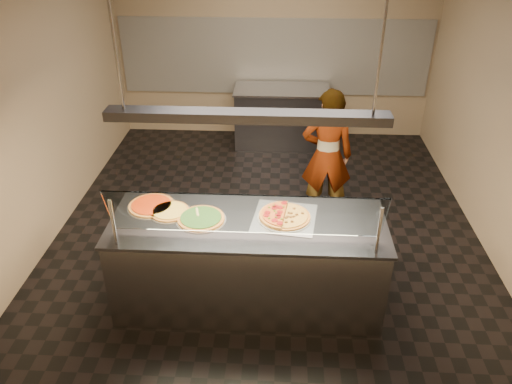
# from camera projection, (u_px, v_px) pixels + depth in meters

# --- Properties ---
(ground) EXTENTS (5.00, 6.00, 0.02)m
(ground) POSITION_uv_depth(u_px,v_px,m) (267.00, 232.00, 6.01)
(ground) COLOR black
(ground) RESTS_ON ground
(wall_back) EXTENTS (5.00, 0.02, 3.00)m
(wall_back) POSITION_uv_depth(u_px,v_px,m) (275.00, 44.00, 7.84)
(wall_back) COLOR #9C8465
(wall_back) RESTS_ON ground
(wall_front) EXTENTS (5.00, 0.02, 3.00)m
(wall_front) POSITION_uv_depth(u_px,v_px,m) (250.00, 323.00, 2.66)
(wall_front) COLOR #9C8465
(wall_front) RESTS_ON ground
(wall_left) EXTENTS (0.02, 6.00, 3.00)m
(wall_left) POSITION_uv_depth(u_px,v_px,m) (36.00, 110.00, 5.37)
(wall_left) COLOR #9C8465
(wall_left) RESTS_ON ground
(wall_right) EXTENTS (0.02, 6.00, 3.00)m
(wall_right) POSITION_uv_depth(u_px,v_px,m) (512.00, 119.00, 5.13)
(wall_right) COLOR #9C8465
(wall_right) RESTS_ON ground
(tile_band) EXTENTS (4.90, 0.02, 1.20)m
(tile_band) POSITION_uv_depth(u_px,v_px,m) (274.00, 57.00, 7.92)
(tile_band) COLOR silver
(tile_band) RESTS_ON wall_back
(serving_counter) EXTENTS (2.51, 0.94, 0.93)m
(serving_counter) POSITION_uv_depth(u_px,v_px,m) (248.00, 262.00, 4.75)
(serving_counter) COLOR #B7B7BC
(serving_counter) RESTS_ON ground
(sneeze_guard) EXTENTS (2.27, 0.18, 0.54)m
(sneeze_guard) POSITION_uv_depth(u_px,v_px,m) (245.00, 215.00, 4.07)
(sneeze_guard) COLOR #B7B7BC
(sneeze_guard) RESTS_ON serving_counter
(perforated_tray) EXTENTS (0.63, 0.63, 0.01)m
(perforated_tray) POSITION_uv_depth(u_px,v_px,m) (284.00, 217.00, 4.57)
(perforated_tray) COLOR silver
(perforated_tray) RESTS_ON serving_counter
(half_pizza_pepperoni) EXTENTS (0.29, 0.49, 0.05)m
(half_pizza_pepperoni) POSITION_uv_depth(u_px,v_px,m) (272.00, 214.00, 4.56)
(half_pizza_pepperoni) COLOR #9E5B22
(half_pizza_pepperoni) RESTS_ON perforated_tray
(half_pizza_sausage) EXTENTS (0.29, 0.49, 0.04)m
(half_pizza_sausage) POSITION_uv_depth(u_px,v_px,m) (297.00, 216.00, 4.55)
(half_pizza_sausage) COLOR #9E5B22
(half_pizza_sausage) RESTS_ON perforated_tray
(pizza_spinach) EXTENTS (0.46, 0.46, 0.03)m
(pizza_spinach) POSITION_uv_depth(u_px,v_px,m) (201.00, 218.00, 4.54)
(pizza_spinach) COLOR silver
(pizza_spinach) RESTS_ON serving_counter
(pizza_cheese) EXTENTS (0.39, 0.39, 0.03)m
(pizza_cheese) POSITION_uv_depth(u_px,v_px,m) (170.00, 211.00, 4.65)
(pizza_cheese) COLOR silver
(pizza_cheese) RESTS_ON serving_counter
(pizza_tomato) EXTENTS (0.46, 0.46, 0.03)m
(pizza_tomato) POSITION_uv_depth(u_px,v_px,m) (152.00, 205.00, 4.74)
(pizza_tomato) COLOR silver
(pizza_tomato) RESTS_ON serving_counter
(pizza_spatula) EXTENTS (0.22, 0.22, 0.02)m
(pizza_spatula) POSITION_uv_depth(u_px,v_px,m) (202.00, 214.00, 4.57)
(pizza_spatula) COLOR #B7B7BC
(pizza_spatula) RESTS_ON pizza_spinach
(prep_table) EXTENTS (1.48, 0.74, 0.93)m
(prep_table) POSITION_uv_depth(u_px,v_px,m) (281.00, 117.00, 7.96)
(prep_table) COLOR #3D3D43
(prep_table) RESTS_ON ground
(worker) EXTENTS (0.61, 0.40, 1.66)m
(worker) POSITION_uv_depth(u_px,v_px,m) (327.00, 156.00, 5.91)
(worker) COLOR #3B3640
(worker) RESTS_ON ground
(heat_lamp_housing) EXTENTS (2.30, 0.18, 0.08)m
(heat_lamp_housing) POSITION_uv_depth(u_px,v_px,m) (247.00, 116.00, 4.00)
(heat_lamp_housing) COLOR #3D3D43
(heat_lamp_housing) RESTS_ON ceiling
(lamp_rod_left) EXTENTS (0.02, 0.02, 1.01)m
(lamp_rod_left) POSITION_uv_depth(u_px,v_px,m) (115.00, 46.00, 3.77)
(lamp_rod_left) COLOR #B7B7BC
(lamp_rod_left) RESTS_ON ceiling
(lamp_rod_right) EXTENTS (0.02, 0.02, 1.01)m
(lamp_rod_right) POSITION_uv_depth(u_px,v_px,m) (381.00, 50.00, 3.68)
(lamp_rod_right) COLOR #B7B7BC
(lamp_rod_right) RESTS_ON ceiling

